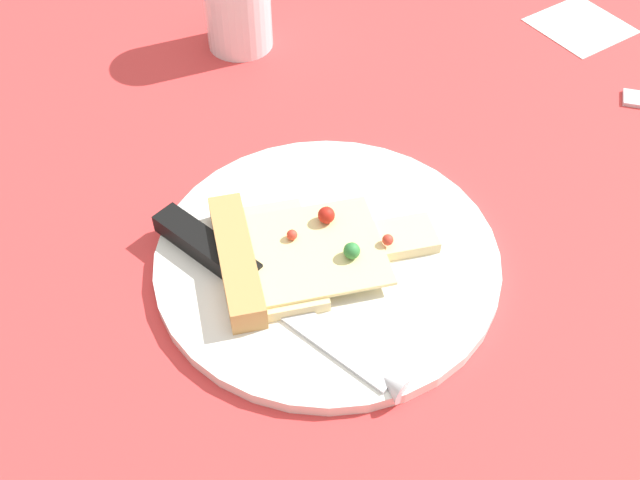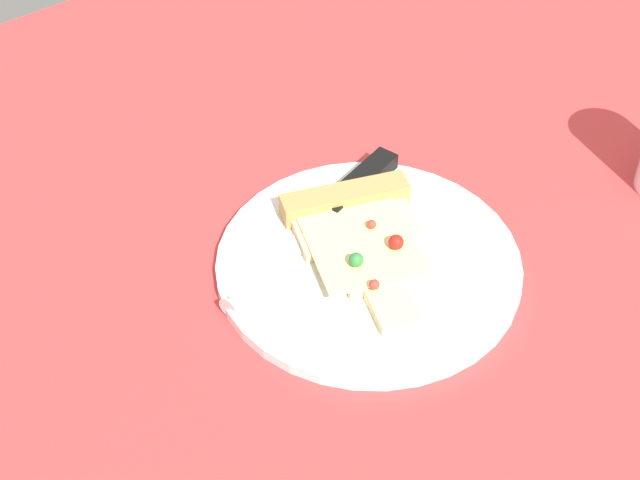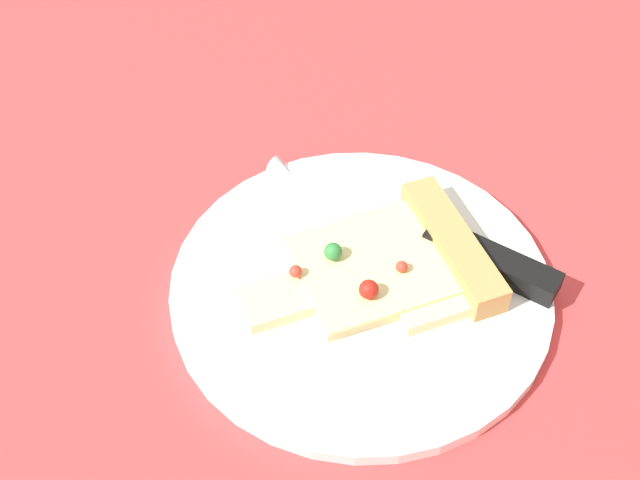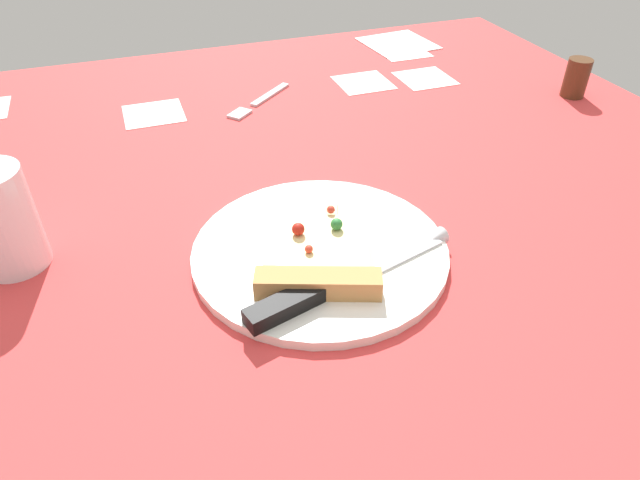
{
  "view_description": "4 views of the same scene",
  "coord_description": "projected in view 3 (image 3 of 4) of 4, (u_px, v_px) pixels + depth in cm",
  "views": [
    {
      "loc": [
        -27.64,
        -31.85,
        45.78
      ],
      "look_at": [
        -6.58,
        -0.42,
        3.71
      ],
      "focal_mm": 42.64,
      "sensor_mm": 36.0,
      "label": 1
    },
    {
      "loc": [
        37.76,
        -38.99,
        60.32
      ],
      "look_at": [
        -7.83,
        -3.71,
        4.03
      ],
      "focal_mm": 52.97,
      "sensor_mm": 36.0,
      "label": 2
    },
    {
      "loc": [
        20.18,
        24.82,
        45.44
      ],
      "look_at": [
        -4.83,
        -3.47,
        3.11
      ],
      "focal_mm": 45.22,
      "sensor_mm": 36.0,
      "label": 3
    },
    {
      "loc": [
        -49.7,
        15.86,
        37.72
      ],
      "look_at": [
        -7.34,
        0.63,
        3.41
      ],
      "focal_mm": 31.71,
      "sensor_mm": 36.0,
      "label": 4
    }
  ],
  "objects": [
    {
      "name": "ground_plane",
      "position": [
        300.0,
        346.0,
        0.56
      ],
      "size": [
        127.66,
        127.66,
        3.0
      ],
      "color": "#D13838",
      "rests_on": "ground"
    },
    {
      "name": "plate",
      "position": [
        361.0,
        287.0,
        0.57
      ],
      "size": [
        26.98,
        26.98,
        1.08
      ],
      "primitive_type": "cylinder",
      "color": "white",
      "rests_on": "ground_plane"
    },
    {
      "name": "pizza_slice",
      "position": [
        396.0,
        265.0,
        0.57
      ],
      "size": [
        19.03,
        14.26,
        2.65
      ],
      "rotation": [
        0.0,
        0.0,
        4.35
      ],
      "color": "beige",
      "rests_on": "plate"
    },
    {
      "name": "knife",
      "position": [
        433.0,
        237.0,
        0.59
      ],
      "size": [
        8.38,
        23.7,
        2.45
      ],
      "rotation": [
        0.0,
        0.0,
        3.41
      ],
      "color": "silver",
      "rests_on": "plate"
    }
  ]
}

